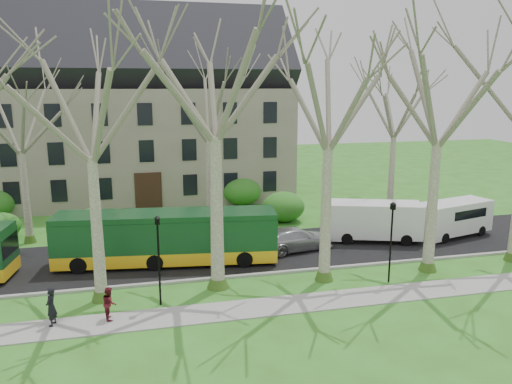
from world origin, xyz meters
TOP-DOWN VIEW (x-y plane):
  - ground at (0.00, 0.00)m, footprint 120.00×120.00m
  - sidewalk at (0.00, -2.50)m, footprint 70.00×2.00m
  - road at (0.00, 5.50)m, footprint 80.00×8.00m
  - curb at (0.00, 1.50)m, footprint 80.00×0.25m
  - building at (-6.00, 24.00)m, footprint 26.50×12.20m
  - tree_row_verge at (0.00, 0.30)m, footprint 49.00×7.00m
  - tree_row_far at (-1.33, 11.00)m, footprint 33.00×7.00m
  - lamp_row at (-0.00, -1.00)m, footprint 36.22×0.22m
  - hedges at (-4.67, 14.00)m, footprint 30.60×8.60m
  - bus_follow at (-5.30, 4.58)m, footprint 12.88×4.24m
  - sedan at (2.71, 5.10)m, footprint 5.31×3.00m
  - van_a at (8.51, 5.73)m, footprint 6.35×3.94m
  - van_b at (14.25, 5.42)m, footprint 5.91×3.35m
  - pedestrian_a at (-10.70, -2.15)m, footprint 0.57×0.72m
  - pedestrian_b at (-8.27, -2.09)m, footprint 0.67×0.80m

SIDE VIEW (x-z plane):
  - ground at x=0.00m, z-range 0.00..0.00m
  - sidewalk at x=0.00m, z-range 0.00..0.06m
  - road at x=0.00m, z-range 0.00..0.06m
  - curb at x=0.00m, z-range 0.00..0.14m
  - sedan at x=2.71m, z-range 0.06..1.51m
  - pedestrian_b at x=-8.27m, z-range 0.06..1.55m
  - pedestrian_a at x=-10.70m, z-range 0.06..1.79m
  - hedges at x=-4.67m, z-range 0.00..2.00m
  - van_b at x=14.25m, z-range 0.06..2.49m
  - van_a at x=8.51m, z-range 0.06..2.66m
  - bus_follow at x=-5.30m, z-range 0.06..3.22m
  - lamp_row at x=0.00m, z-range 0.42..4.72m
  - tree_row_far at x=-1.33m, z-range 0.00..12.00m
  - tree_row_verge at x=0.00m, z-range 0.00..14.00m
  - building at x=-6.00m, z-range 0.07..16.07m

